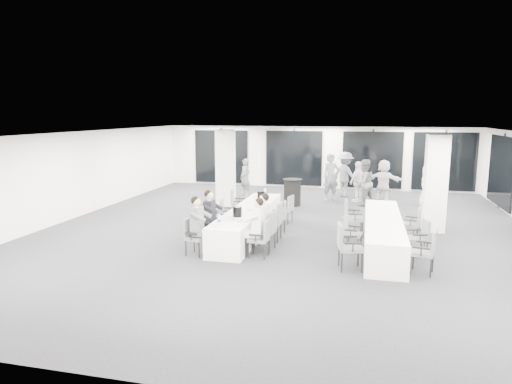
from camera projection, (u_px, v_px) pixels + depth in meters
room at (320, 179)px, 13.97m from camera, size 14.04×16.04×2.84m
column_left at (226, 168)px, 16.82m from camera, size 0.60×0.60×2.80m
column_right at (435, 183)px, 13.10m from camera, size 0.60×0.60×2.80m
banquet_table_main at (248, 222)px, 12.85m from camera, size 0.90×5.00×0.75m
banquet_table_side at (383, 232)px, 11.67m from camera, size 0.90×5.00×0.75m
cocktail_table at (292, 192)px, 16.88m from camera, size 0.72×0.72×0.99m
chair_main_left_near at (194, 234)px, 11.01m from camera, size 0.52×0.56×0.89m
chair_main_left_second at (206, 223)px, 11.89m from camera, size 0.60×0.63×0.99m
chair_main_left_mid at (217, 218)px, 12.68m from camera, size 0.53×0.56×0.88m
chair_main_left_fourth at (226, 212)px, 13.55m from camera, size 0.50×0.53×0.86m
chair_main_left_far at (237, 202)px, 14.64m from camera, size 0.59×0.62×0.98m
chair_main_right_near at (262, 236)px, 10.78m from camera, size 0.49×0.54×0.91m
chair_main_right_second at (268, 228)px, 11.37m from camera, size 0.56×0.60×0.99m
chair_main_right_mid at (275, 219)px, 12.19m from camera, size 0.54×0.60×1.04m
chair_main_right_fourth at (281, 214)px, 13.14m from camera, size 0.52×0.55×0.89m
chair_main_right_far at (287, 207)px, 14.19m from camera, size 0.52×0.55×0.87m
chair_side_left_near at (347, 244)px, 9.93m from camera, size 0.61×0.64×1.02m
chair_side_left_mid at (350, 231)px, 11.38m from camera, size 0.51×0.54×0.86m
chair_side_left_far at (351, 215)px, 12.76m from camera, size 0.56×0.61×1.01m
chair_side_right_near at (427, 249)px, 9.66m from camera, size 0.58×0.61×0.96m
chair_side_right_mid at (420, 235)px, 10.85m from camera, size 0.55×0.58×0.91m
chair_side_right_far at (414, 221)px, 12.31m from camera, size 0.51×0.54×0.88m
seated_guest_a at (199, 222)px, 10.91m from camera, size 0.50×0.38×1.44m
seated_guest_b at (212, 214)px, 11.79m from camera, size 0.50×0.38×1.44m
seated_guest_c at (255, 224)px, 10.77m from camera, size 0.50×0.38×1.44m
seated_guest_d at (261, 218)px, 11.38m from camera, size 0.50×0.38×1.44m
standing_guest_a at (331, 174)px, 17.82m from camera, size 0.96×0.90×2.08m
standing_guest_b at (364, 180)px, 16.78m from camera, size 1.09×1.05×1.96m
standing_guest_c at (345, 172)px, 18.58m from camera, size 1.48×1.37×2.08m
standing_guest_d at (358, 179)px, 17.50m from camera, size 1.11×1.19×1.79m
standing_guest_e at (427, 184)px, 16.40m from camera, size 0.81×0.98×1.75m
standing_guest_f at (384, 178)px, 17.57m from camera, size 1.81×1.28×1.85m
standing_guest_g at (245, 175)px, 18.79m from camera, size 0.82×0.81×1.76m
ice_bucket_near at (237, 212)px, 11.75m from camera, size 0.23×0.23×0.27m
ice_bucket_far at (261, 195)px, 14.13m from camera, size 0.23×0.23×0.26m
water_bottle_a at (219, 220)px, 10.92m from camera, size 0.08×0.08×0.25m
water_bottle_b at (255, 201)px, 13.24m from camera, size 0.08×0.08×0.24m
water_bottle_c at (265, 192)px, 14.82m from camera, size 0.07×0.07×0.23m
plate_a at (233, 220)px, 11.35m from camera, size 0.20×0.20×0.03m
plate_b at (240, 221)px, 11.22m from camera, size 0.22×0.22×0.03m
plate_c at (250, 211)px, 12.46m from camera, size 0.20×0.20×0.03m
wine_glass at (238, 220)px, 10.76m from camera, size 0.07×0.07×0.19m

